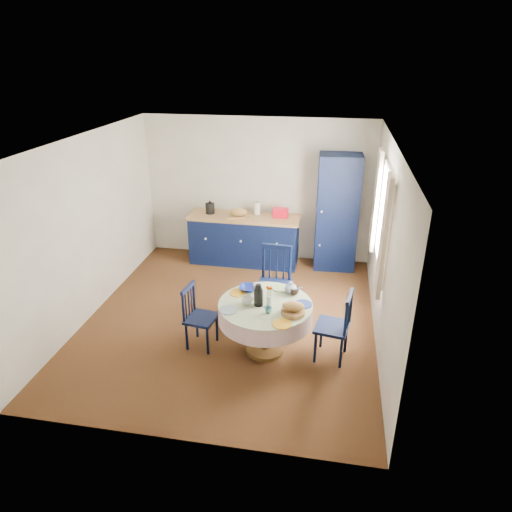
{
  "coord_description": "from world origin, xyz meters",
  "views": [
    {
      "loc": [
        1.32,
        -5.4,
        3.52
      ],
      "look_at": [
        0.33,
        0.2,
        0.92
      ],
      "focal_mm": 32.0,
      "sensor_mm": 36.0,
      "label": 1
    }
  ],
  "objects_px": {
    "kitchen_counter": "(244,239)",
    "cobalt_bowl": "(249,288)",
    "chair_far": "(274,283)",
    "mug_d": "(257,287)",
    "mug_c": "(294,291)",
    "mug_a": "(247,300)",
    "chair_left": "(198,316)",
    "pantry_cabinet": "(337,213)",
    "chair_right": "(336,326)",
    "mug_b": "(268,310)",
    "dining_table": "(266,312)"
  },
  "relations": [
    {
      "from": "chair_far",
      "to": "chair_right",
      "type": "distance_m",
      "value": 1.22
    },
    {
      "from": "chair_left",
      "to": "chair_right",
      "type": "height_order",
      "value": "chair_right"
    },
    {
      "from": "mug_d",
      "to": "mug_b",
      "type": "bearing_deg",
      "value": -66.44
    },
    {
      "from": "pantry_cabinet",
      "to": "mug_a",
      "type": "xyz_separation_m",
      "value": [
        -1.02,
        -2.71,
        -0.24
      ]
    },
    {
      "from": "pantry_cabinet",
      "to": "chair_far",
      "type": "bearing_deg",
      "value": -117.42
    },
    {
      "from": "mug_d",
      "to": "dining_table",
      "type": "bearing_deg",
      "value": -60.83
    },
    {
      "from": "mug_c",
      "to": "cobalt_bowl",
      "type": "xyz_separation_m",
      "value": [
        -0.58,
        0.01,
        -0.02
      ]
    },
    {
      "from": "mug_a",
      "to": "mug_b",
      "type": "distance_m",
      "value": 0.33
    },
    {
      "from": "mug_d",
      "to": "mug_c",
      "type": "bearing_deg",
      "value": -1.95
    },
    {
      "from": "kitchen_counter",
      "to": "mug_a",
      "type": "relative_size",
      "value": 14.88
    },
    {
      "from": "mug_b",
      "to": "dining_table",
      "type": "bearing_deg",
      "value": 104.38
    },
    {
      "from": "dining_table",
      "to": "chair_far",
      "type": "xyz_separation_m",
      "value": [
        -0.02,
        0.86,
        -0.05
      ]
    },
    {
      "from": "pantry_cabinet",
      "to": "chair_far",
      "type": "relative_size",
      "value": 1.89
    },
    {
      "from": "chair_right",
      "to": "mug_a",
      "type": "distance_m",
      "value": 1.11
    },
    {
      "from": "mug_c",
      "to": "chair_right",
      "type": "bearing_deg",
      "value": -27.03
    },
    {
      "from": "chair_far",
      "to": "mug_c",
      "type": "height_order",
      "value": "chair_far"
    },
    {
      "from": "pantry_cabinet",
      "to": "dining_table",
      "type": "distance_m",
      "value": 2.81
    },
    {
      "from": "dining_table",
      "to": "mug_b",
      "type": "height_order",
      "value": "dining_table"
    },
    {
      "from": "chair_far",
      "to": "dining_table",
      "type": "bearing_deg",
      "value": -85.05
    },
    {
      "from": "mug_c",
      "to": "chair_left",
      "type": "bearing_deg",
      "value": -165.71
    },
    {
      "from": "mug_c",
      "to": "cobalt_bowl",
      "type": "distance_m",
      "value": 0.58
    },
    {
      "from": "chair_far",
      "to": "mug_b",
      "type": "relative_size",
      "value": 11.89
    },
    {
      "from": "mug_c",
      "to": "mug_d",
      "type": "bearing_deg",
      "value": 178.05
    },
    {
      "from": "dining_table",
      "to": "pantry_cabinet",
      "type": "bearing_deg",
      "value": 73.56
    },
    {
      "from": "chair_left",
      "to": "cobalt_bowl",
      "type": "height_order",
      "value": "chair_left"
    },
    {
      "from": "chair_far",
      "to": "mug_a",
      "type": "height_order",
      "value": "chair_far"
    },
    {
      "from": "chair_far",
      "to": "chair_right",
      "type": "height_order",
      "value": "chair_far"
    },
    {
      "from": "kitchen_counter",
      "to": "chair_right",
      "type": "height_order",
      "value": "kitchen_counter"
    },
    {
      "from": "mug_c",
      "to": "pantry_cabinet",
      "type": "bearing_deg",
      "value": 78.56
    },
    {
      "from": "chair_far",
      "to": "mug_d",
      "type": "relative_size",
      "value": 10.68
    },
    {
      "from": "chair_left",
      "to": "chair_far",
      "type": "xyz_separation_m",
      "value": [
        0.84,
        0.87,
        0.1
      ]
    },
    {
      "from": "mug_b",
      "to": "mug_d",
      "type": "distance_m",
      "value": 0.56
    },
    {
      "from": "mug_b",
      "to": "cobalt_bowl",
      "type": "xyz_separation_m",
      "value": [
        -0.33,
        0.5,
        -0.01
      ]
    },
    {
      "from": "cobalt_bowl",
      "to": "kitchen_counter",
      "type": "bearing_deg",
      "value": 102.83
    },
    {
      "from": "mug_d",
      "to": "cobalt_bowl",
      "type": "bearing_deg",
      "value": -174.58
    },
    {
      "from": "chair_left",
      "to": "mug_d",
      "type": "height_order",
      "value": "chair_left"
    },
    {
      "from": "kitchen_counter",
      "to": "mug_b",
      "type": "bearing_deg",
      "value": -72.44
    },
    {
      "from": "pantry_cabinet",
      "to": "mug_b",
      "type": "height_order",
      "value": "pantry_cabinet"
    },
    {
      "from": "chair_far",
      "to": "kitchen_counter",
      "type": "bearing_deg",
      "value": 117.78
    },
    {
      "from": "mug_a",
      "to": "mug_d",
      "type": "relative_size",
      "value": 1.34
    },
    {
      "from": "mug_d",
      "to": "cobalt_bowl",
      "type": "xyz_separation_m",
      "value": [
        -0.1,
        -0.01,
        -0.02
      ]
    },
    {
      "from": "kitchen_counter",
      "to": "cobalt_bowl",
      "type": "xyz_separation_m",
      "value": [
        0.52,
        -2.27,
        0.27
      ]
    },
    {
      "from": "mug_a",
      "to": "pantry_cabinet",
      "type": "bearing_deg",
      "value": 69.44
    },
    {
      "from": "chair_far",
      "to": "cobalt_bowl",
      "type": "relative_size",
      "value": 4.46
    },
    {
      "from": "mug_a",
      "to": "mug_b",
      "type": "height_order",
      "value": "mug_a"
    },
    {
      "from": "pantry_cabinet",
      "to": "mug_d",
      "type": "bearing_deg",
      "value": -115.35
    },
    {
      "from": "kitchen_counter",
      "to": "mug_d",
      "type": "height_order",
      "value": "kitchen_counter"
    },
    {
      "from": "mug_a",
      "to": "cobalt_bowl",
      "type": "relative_size",
      "value": 0.56
    },
    {
      "from": "kitchen_counter",
      "to": "mug_c",
      "type": "xyz_separation_m",
      "value": [
        1.1,
        -2.28,
        0.29
      ]
    },
    {
      "from": "chair_left",
      "to": "chair_far",
      "type": "height_order",
      "value": "chair_far"
    }
  ]
}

